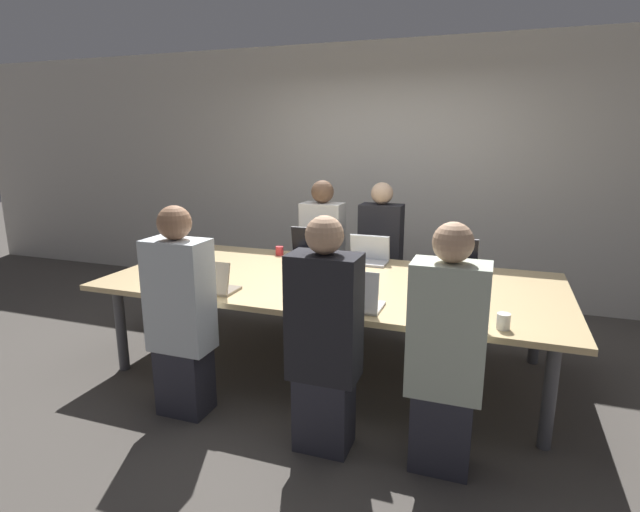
# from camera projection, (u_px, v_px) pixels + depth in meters

# --- Properties ---
(ground_plane) EXTENTS (24.00, 24.00, 0.00)m
(ground_plane) POSITION_uv_depth(u_px,v_px,m) (331.00, 365.00, 4.02)
(ground_plane) COLOR #4C4742
(curtain_wall) EXTENTS (12.00, 0.06, 2.80)m
(curtain_wall) POSITION_uv_depth(u_px,v_px,m) (390.00, 173.00, 5.56)
(curtain_wall) COLOR beige
(curtain_wall) RESTS_ON ground_plane
(conference_table) EXTENTS (3.43, 1.57, 0.73)m
(conference_table) POSITION_uv_depth(u_px,v_px,m) (332.00, 285.00, 3.87)
(conference_table) COLOR #D6B77F
(conference_table) RESTS_ON ground_plane
(laptop_far_midleft) EXTENTS (0.32, 0.26, 0.27)m
(laptop_far_midleft) POSITION_uv_depth(u_px,v_px,m) (306.00, 248.00, 4.56)
(laptop_far_midleft) COLOR #B7B7BC
(laptop_far_midleft) RESTS_ON conference_table
(person_far_midleft) EXTENTS (0.40, 0.24, 1.40)m
(person_far_midleft) POSITION_uv_depth(u_px,v_px,m) (322.00, 253.00, 4.91)
(person_far_midleft) COLOR #2D2D38
(person_far_midleft) RESTS_ON ground_plane
(cup_far_midleft) EXTENTS (0.07, 0.07, 0.08)m
(cup_far_midleft) POSITION_uv_depth(u_px,v_px,m) (279.00, 251.00, 4.62)
(cup_far_midleft) COLOR red
(cup_far_midleft) RESTS_ON conference_table
(laptop_near_midright) EXTENTS (0.37, 0.27, 0.27)m
(laptop_near_midright) POSITION_uv_depth(u_px,v_px,m) (352.00, 298.00, 3.15)
(laptop_near_midright) COLOR silver
(laptop_near_midright) RESTS_ON conference_table
(person_near_midright) EXTENTS (0.40, 0.24, 1.39)m
(person_near_midright) POSITION_uv_depth(u_px,v_px,m) (324.00, 340.00, 2.83)
(person_near_midright) COLOR #2D2D38
(person_near_midright) RESTS_ON ground_plane
(laptop_near_left) EXTENTS (0.33, 0.23, 0.23)m
(laptop_near_left) POSITION_uv_depth(u_px,v_px,m) (211.00, 283.00, 3.51)
(laptop_near_left) COLOR gray
(laptop_near_left) RESTS_ON conference_table
(person_near_left) EXTENTS (0.40, 0.24, 1.39)m
(person_near_left) POSITION_uv_depth(u_px,v_px,m) (181.00, 316.00, 3.21)
(person_near_left) COLOR #2D2D38
(person_near_left) RESTS_ON ground_plane
(bottle_near_left) EXTENTS (0.08, 0.08, 0.27)m
(bottle_near_left) POSITION_uv_depth(u_px,v_px,m) (190.00, 270.00, 3.69)
(bottle_near_left) COLOR black
(bottle_near_left) RESTS_ON conference_table
(laptop_far_right) EXTENTS (0.33, 0.25, 0.25)m
(laptop_far_right) POSITION_uv_depth(u_px,v_px,m) (457.00, 260.00, 4.13)
(laptop_far_right) COLOR #B7B7BC
(laptop_far_right) RESTS_ON conference_table
(laptop_near_right) EXTENTS (0.31, 0.25, 0.25)m
(laptop_near_right) POSITION_uv_depth(u_px,v_px,m) (460.00, 312.00, 2.91)
(laptop_near_right) COLOR #B7B7BC
(laptop_near_right) RESTS_ON conference_table
(person_near_right) EXTENTS (0.40, 0.24, 1.39)m
(person_near_right) POSITION_uv_depth(u_px,v_px,m) (446.00, 355.00, 2.65)
(person_near_right) COLOR #2D2D38
(person_near_right) RESTS_ON ground_plane
(cup_near_right) EXTENTS (0.08, 0.08, 0.09)m
(cup_near_right) POSITION_uv_depth(u_px,v_px,m) (503.00, 321.00, 2.84)
(cup_near_right) COLOR white
(cup_near_right) RESTS_ON conference_table
(bottle_near_right) EXTENTS (0.08, 0.08, 0.24)m
(bottle_near_right) POSITION_uv_depth(u_px,v_px,m) (423.00, 296.00, 3.11)
(bottle_near_right) COLOR black
(bottle_near_right) RESTS_ON conference_table
(laptop_far_center) EXTENTS (0.35, 0.23, 0.24)m
(laptop_far_center) POSITION_uv_depth(u_px,v_px,m) (368.00, 255.00, 4.35)
(laptop_far_center) COLOR #B7B7BC
(laptop_far_center) RESTS_ON conference_table
(person_far_center) EXTENTS (0.40, 0.24, 1.38)m
(person_far_center) POSITION_uv_depth(u_px,v_px,m) (380.00, 256.00, 4.82)
(person_far_center) COLOR #2D2D38
(person_far_center) RESTS_ON ground_plane
(bottle_far_center) EXTENTS (0.08, 0.08, 0.20)m
(bottle_far_center) POSITION_uv_depth(u_px,v_px,m) (331.00, 254.00, 4.31)
(bottle_far_center) COLOR black
(bottle_far_center) RESTS_ON conference_table
(stapler) EXTENTS (0.07, 0.15, 0.05)m
(stapler) POSITION_uv_depth(u_px,v_px,m) (291.00, 278.00, 3.80)
(stapler) COLOR black
(stapler) RESTS_ON conference_table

